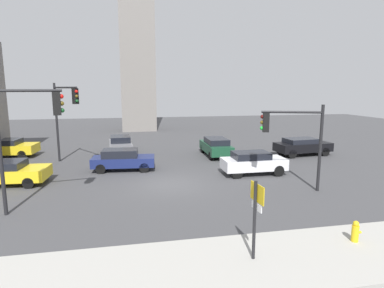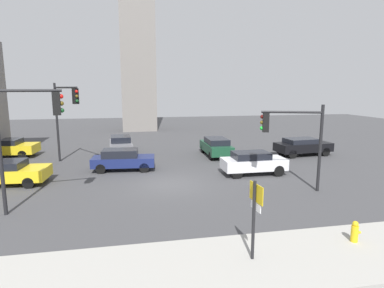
% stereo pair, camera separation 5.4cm
% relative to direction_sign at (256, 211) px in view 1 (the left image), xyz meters
% --- Properties ---
extents(ground_plane, '(85.34, 85.34, 0.00)m').
position_rel_direction_sign_xyz_m(ground_plane, '(-1.50, 8.69, -1.71)').
color(ground_plane, '#424244').
extents(sidewalk_corner, '(30.72, 3.56, 0.15)m').
position_rel_direction_sign_xyz_m(sidewalk_corner, '(-1.50, -0.14, -1.63)').
color(sidewalk_corner, '#A8A59E').
rests_on(sidewalk_corner, ground_plane).
extents(direction_sign, '(0.16, 0.80, 2.49)m').
position_rel_direction_sign_xyz_m(direction_sign, '(0.00, 0.00, 0.00)').
color(direction_sign, black).
rests_on(direction_sign, ground_plane).
extents(traffic_light_0, '(3.03, 1.17, 4.53)m').
position_rel_direction_sign_xyz_m(traffic_light_0, '(4.60, 6.53, 1.43)').
color(traffic_light_0, black).
rests_on(traffic_light_0, ground_plane).
extents(traffic_light_1, '(2.12, 3.23, 5.72)m').
position_rel_direction_sign_xyz_m(traffic_light_1, '(-7.91, 14.71, 2.33)').
color(traffic_light_1, black).
rests_on(traffic_light_1, ground_plane).
extents(traffic_light_2, '(2.65, 0.66, 5.57)m').
position_rel_direction_sign_xyz_m(traffic_light_2, '(-7.84, 5.89, 2.17)').
color(traffic_light_2, black).
rests_on(traffic_light_2, ground_plane).
extents(fire_hydrant, '(0.34, 0.24, 0.74)m').
position_rel_direction_sign_xyz_m(fire_hydrant, '(3.83, 0.38, -1.20)').
color(fire_hydrant, gold).
rests_on(fire_hydrant, ground_plane).
extents(car_0, '(3.95, 1.68, 1.44)m').
position_rel_direction_sign_xyz_m(car_0, '(3.90, 9.83, -0.94)').
color(car_0, silver).
rests_on(car_0, ground_plane).
extents(car_1, '(4.84, 2.28, 1.36)m').
position_rel_direction_sign_xyz_m(car_1, '(-10.67, 10.45, -0.98)').
color(car_1, yellow).
rests_on(car_1, ground_plane).
extents(car_2, '(4.60, 2.25, 1.39)m').
position_rel_direction_sign_xyz_m(car_2, '(10.02, 14.56, -0.95)').
color(car_2, black).
rests_on(car_2, ground_plane).
extents(car_3, '(2.00, 4.02, 1.44)m').
position_rel_direction_sign_xyz_m(car_3, '(-4.38, 18.23, -0.95)').
color(car_3, slate).
rests_on(car_3, ground_plane).
extents(car_4, '(4.15, 1.96, 1.41)m').
position_rel_direction_sign_xyz_m(car_4, '(-4.13, 12.43, -0.97)').
color(car_4, navy).
rests_on(car_4, ground_plane).
extents(car_5, '(4.72, 2.41, 1.42)m').
position_rel_direction_sign_xyz_m(car_5, '(-13.24, 18.46, -0.94)').
color(car_5, yellow).
rests_on(car_5, ground_plane).
extents(car_6, '(1.79, 4.25, 1.46)m').
position_rel_direction_sign_xyz_m(car_6, '(3.11, 15.68, -0.93)').
color(car_6, '#19472D').
rests_on(car_6, ground_plane).
extents(skyline_tower, '(4.24, 4.24, 27.19)m').
position_rel_direction_sign_xyz_m(skyline_tower, '(-2.30, 33.58, 11.89)').
color(skyline_tower, gray).
rests_on(skyline_tower, ground_plane).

